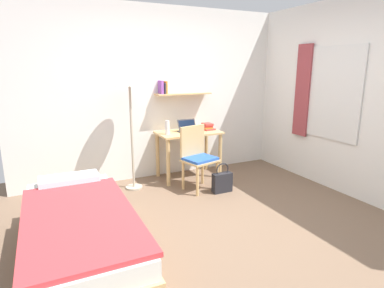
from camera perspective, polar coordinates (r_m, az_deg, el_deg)
The scene contains 11 objects.
ground_plane at distance 3.60m, azimuth 5.86°, elevation -14.81°, with size 5.28×5.28×0.00m, color brown.
wall_back at distance 5.02m, azimuth -5.90°, elevation 8.89°, with size 4.40×0.27×2.60m.
wall_right at distance 4.61m, azimuth 28.21°, elevation 6.98°, with size 0.10×4.40×2.60m.
bed at distance 3.17m, azimuth -19.39°, elevation -14.84°, with size 0.91×2.03×0.54m.
desk at distance 4.96m, azimuth -0.60°, elevation 0.58°, with size 0.97×0.56×0.73m.
desk_chair at distance 4.51m, azimuth 0.98°, elevation -1.99°, with size 0.52×0.48×0.90m.
standing_lamp at distance 4.43m, azimuth -11.11°, elevation 10.55°, with size 0.41×0.41×1.68m.
laptop at distance 4.93m, azimuth -0.75°, elevation 2.77°, with size 0.30×0.21×0.19m.
water_bottle at distance 4.74m, azimuth -4.42°, elevation 2.95°, with size 0.07×0.07×0.20m, color silver.
book_stack at distance 5.10m, azimuth 2.70°, elevation 3.11°, with size 0.20×0.25×0.10m.
handbag at distance 4.50m, azimuth 5.41°, elevation -6.72°, with size 0.28×0.11×0.42m.
Camera 1 is at (-1.67, -2.69, 1.71)m, focal length 29.89 mm.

